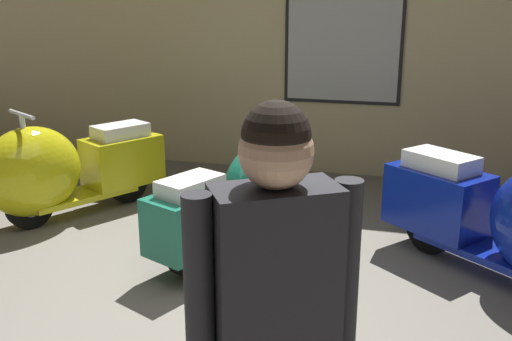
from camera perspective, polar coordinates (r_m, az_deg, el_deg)
ground_plane at (r=3.98m, az=-5.65°, el=-14.52°), size 60.00×60.00×0.00m
showroom_back_wall at (r=7.04m, az=5.14°, el=13.26°), size 18.00×0.24×3.31m
scooter_0 at (r=5.79m, az=-18.59°, el=0.10°), size 1.34×1.79×1.09m
scooter_1 at (r=4.85m, az=-1.27°, el=-2.61°), size 1.09×1.70×1.01m
visitor_0 at (r=1.99m, az=1.81°, el=-14.60°), size 0.52×0.42×1.76m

